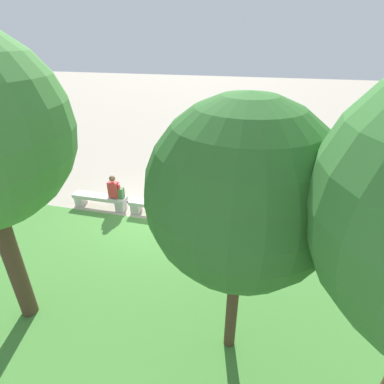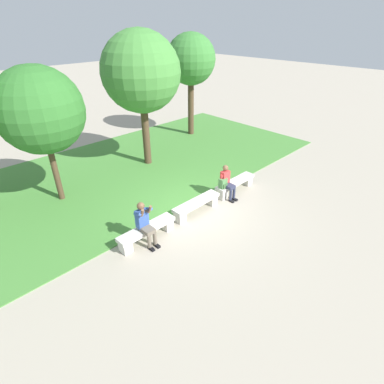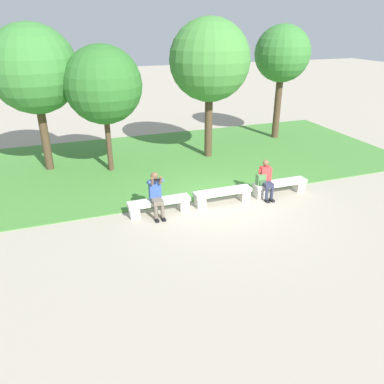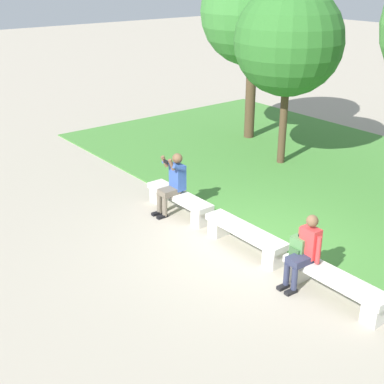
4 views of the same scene
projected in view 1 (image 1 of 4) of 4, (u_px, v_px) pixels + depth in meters
name	position (u px, v px, depth m)	size (l,w,h in m)	color
ground_plane	(158.00, 215.00, 9.82)	(80.00, 80.00, 0.00)	#A89E8C
grass_strip	(84.00, 325.00, 6.05)	(18.03, 8.00, 0.03)	#478438
bench_main	(221.00, 215.00, 9.23)	(1.88, 0.40, 0.45)	beige
bench_near	(158.00, 207.00, 9.69)	(1.88, 0.40, 0.45)	beige
bench_mid	(100.00, 199.00, 10.14)	(1.88, 0.40, 0.45)	beige
person_photographer	(226.00, 202.00, 9.07)	(0.47, 0.72, 1.32)	black
person_distant	(116.00, 191.00, 9.90)	(0.48, 0.68, 1.26)	black
backpack	(120.00, 193.00, 9.85)	(0.28, 0.24, 0.43)	#4C7F47
tree_left_background	(242.00, 193.00, 4.21)	(2.75, 2.75, 4.61)	#4C3826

